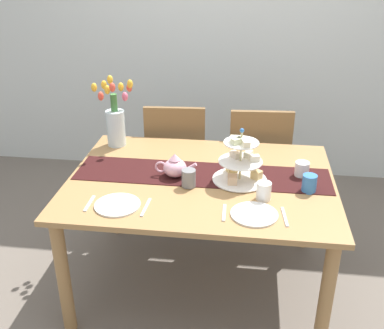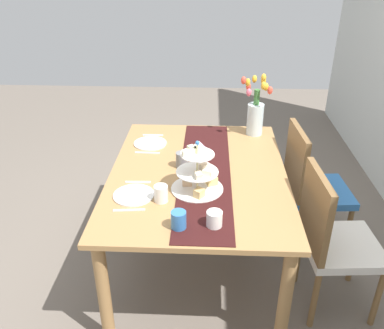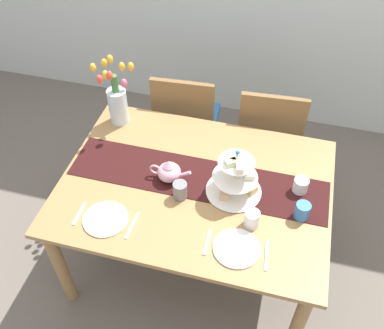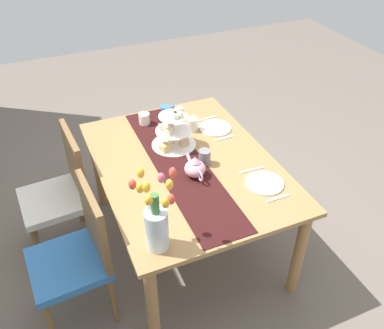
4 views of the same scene
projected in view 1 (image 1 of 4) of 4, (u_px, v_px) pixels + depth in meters
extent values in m
plane|color=#6B6056|center=(200.00, 281.00, 2.88)|extent=(8.00, 8.00, 0.00)
cube|color=silver|center=(224.00, 25.00, 3.78)|extent=(6.00, 0.08, 2.60)
cube|color=#A37747|center=(201.00, 180.00, 2.57)|extent=(1.47, 1.09, 0.03)
cylinder|color=#A37747|center=(63.00, 277.00, 2.39)|extent=(0.07, 0.07, 0.70)
cylinder|color=#A37747|center=(326.00, 300.00, 2.23)|extent=(0.07, 0.07, 0.70)
cylinder|color=#A37747|center=(114.00, 189.00, 3.23)|extent=(0.07, 0.07, 0.70)
cylinder|color=#A37747|center=(307.00, 202.00, 3.08)|extent=(0.07, 0.07, 0.70)
cylinder|color=brown|center=(202.00, 176.00, 3.73)|extent=(0.04, 0.04, 0.41)
cylinder|color=brown|center=(158.00, 175.00, 3.75)|extent=(0.04, 0.04, 0.41)
cylinder|color=brown|center=(200.00, 198.00, 3.41)|extent=(0.04, 0.04, 0.41)
cylinder|color=brown|center=(152.00, 197.00, 3.43)|extent=(0.04, 0.04, 0.41)
cube|color=#3370B7|center=(177.00, 159.00, 3.48)|extent=(0.45, 0.45, 0.05)
cube|color=brown|center=(175.00, 138.00, 3.20)|extent=(0.42, 0.07, 0.45)
cylinder|color=brown|center=(276.00, 180.00, 3.66)|extent=(0.04, 0.04, 0.41)
cylinder|color=brown|center=(230.00, 179.00, 3.68)|extent=(0.04, 0.04, 0.41)
cylinder|color=brown|center=(281.00, 203.00, 3.34)|extent=(0.04, 0.04, 0.41)
cylinder|color=brown|center=(232.00, 202.00, 3.36)|extent=(0.04, 0.04, 0.41)
cube|color=silver|center=(256.00, 164.00, 3.41)|extent=(0.45, 0.45, 0.05)
cube|color=brown|center=(261.00, 143.00, 3.13)|extent=(0.42, 0.07, 0.45)
cube|color=black|center=(202.00, 174.00, 2.60)|extent=(1.43, 0.31, 0.00)
cylinder|color=beige|center=(241.00, 157.00, 2.48)|extent=(0.01, 0.01, 0.28)
cylinder|color=white|center=(240.00, 179.00, 2.54)|extent=(0.30, 0.30, 0.01)
cylinder|color=white|center=(240.00, 161.00, 2.49)|extent=(0.24, 0.24, 0.01)
cylinder|color=white|center=(241.00, 143.00, 2.44)|extent=(0.19, 0.19, 0.01)
cube|color=#E0BE76|center=(257.00, 175.00, 2.53)|extent=(0.07, 0.07, 0.05)
cube|color=#EFCC76|center=(232.00, 168.00, 2.61)|extent=(0.07, 0.07, 0.05)
cube|color=beige|center=(232.00, 179.00, 2.48)|extent=(0.05, 0.06, 0.05)
cube|color=beige|center=(254.00, 158.00, 2.48)|extent=(0.06, 0.05, 0.03)
cube|color=#EEE6C6|center=(248.00, 154.00, 2.53)|extent=(0.05, 0.07, 0.03)
cube|color=beige|center=(235.00, 155.00, 2.52)|extent=(0.06, 0.07, 0.03)
cube|color=#EBE7C2|center=(236.00, 139.00, 2.44)|extent=(0.06, 0.04, 0.03)
cube|color=beige|center=(237.00, 141.00, 2.41)|extent=(0.07, 0.06, 0.03)
cube|color=#F2E4BD|center=(246.00, 143.00, 2.39)|extent=(0.05, 0.06, 0.03)
sphere|color=#3370B7|center=(242.00, 130.00, 2.41)|extent=(0.02, 0.02, 0.02)
ellipsoid|color=#E5A8BC|center=(175.00, 168.00, 2.56)|extent=(0.13, 0.13, 0.10)
cone|color=#E5A8BC|center=(175.00, 157.00, 2.53)|extent=(0.06, 0.06, 0.04)
cylinder|color=#E5A8BC|center=(191.00, 167.00, 2.55)|extent=(0.07, 0.02, 0.06)
torus|color=#E5A8BC|center=(161.00, 167.00, 2.57)|extent=(0.07, 0.01, 0.07)
cylinder|color=silver|center=(116.00, 128.00, 2.94)|extent=(0.12, 0.12, 0.23)
cylinder|color=#3D7538|center=(114.00, 103.00, 2.87)|extent=(0.04, 0.04, 0.12)
ellipsoid|color=yellow|center=(130.00, 84.00, 2.83)|extent=(0.04, 0.04, 0.06)
ellipsoid|color=#EF4C38|center=(129.00, 88.00, 2.89)|extent=(0.04, 0.04, 0.06)
ellipsoid|color=yellow|center=(121.00, 87.00, 2.87)|extent=(0.04, 0.04, 0.06)
ellipsoid|color=yellow|center=(110.00, 80.00, 2.84)|extent=(0.04, 0.04, 0.06)
ellipsoid|color=yellow|center=(104.00, 85.00, 2.87)|extent=(0.04, 0.04, 0.06)
ellipsoid|color=yellow|center=(94.00, 87.00, 2.82)|extent=(0.04, 0.04, 0.06)
ellipsoid|color=#EF4C38|center=(101.00, 96.00, 2.79)|extent=(0.04, 0.04, 0.06)
ellipsoid|color=yellow|center=(107.00, 90.00, 2.76)|extent=(0.04, 0.04, 0.06)
ellipsoid|color=#EF4C38|center=(112.00, 87.00, 2.71)|extent=(0.04, 0.04, 0.06)
ellipsoid|color=#E5607A|center=(125.00, 97.00, 2.77)|extent=(0.04, 0.04, 0.06)
cylinder|color=white|center=(302.00, 169.00, 2.57)|extent=(0.08, 0.08, 0.08)
cylinder|color=white|center=(117.00, 205.00, 2.29)|extent=(0.23, 0.23, 0.01)
cube|color=silver|center=(89.00, 203.00, 2.31)|extent=(0.02, 0.15, 0.01)
cube|color=silver|center=(146.00, 207.00, 2.28)|extent=(0.02, 0.17, 0.01)
cylinder|color=white|center=(254.00, 214.00, 2.22)|extent=(0.23, 0.23, 0.01)
cube|color=silver|center=(224.00, 213.00, 2.23)|extent=(0.02, 0.15, 0.01)
cube|color=silver|center=(285.00, 217.00, 2.20)|extent=(0.03, 0.17, 0.01)
cylinder|color=slate|center=(189.00, 178.00, 2.46)|extent=(0.08, 0.08, 0.09)
cylinder|color=white|center=(264.00, 191.00, 2.34)|extent=(0.08, 0.08, 0.09)
cylinder|color=#3370B7|center=(309.00, 183.00, 2.41)|extent=(0.08, 0.08, 0.09)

